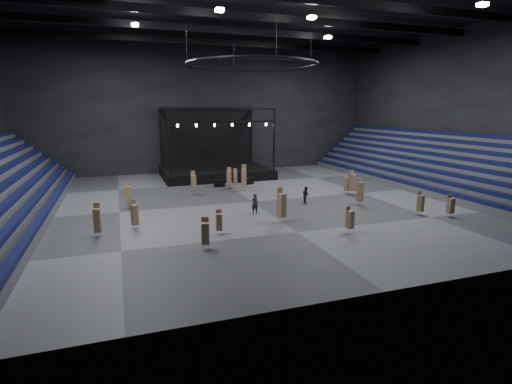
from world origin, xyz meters
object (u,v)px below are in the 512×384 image
object	(u,v)px
chair_stack_2	(350,219)
crew_member	(306,195)
stage	(214,165)
chair_stack_4	(219,221)
chair_stack_8	(205,233)
chair_stack_14	(244,178)
chair_stack_0	(97,220)
chair_stack_7	(235,178)
chair_stack_15	(135,214)
chair_stack_11	(451,205)
chair_stack_5	(229,178)
chair_stack_10	(420,203)
flight_case_mid	(249,181)
chair_stack_12	(360,191)
flight_case_left	(219,183)
chair_stack_9	(194,183)
flight_case_right	(240,180)
chair_stack_13	(281,205)
chair_stack_1	(346,184)
chair_stack_3	(353,182)
chair_stack_6	(128,195)

from	to	relation	value
chair_stack_2	crew_member	size ratio (longest dim) A/B	1.25
stage	chair_stack_4	distance (m)	26.05
chair_stack_8	chair_stack_14	size ratio (longest dim) A/B	0.73
crew_member	chair_stack_0	bearing A→B (deg)	109.23
chair_stack_0	chair_stack_7	bearing A→B (deg)	53.73
chair_stack_15	chair_stack_11	bearing A→B (deg)	-29.41
chair_stack_5	chair_stack_14	size ratio (longest dim) A/B	0.85
chair_stack_0	chair_stack_4	size ratio (longest dim) A/B	1.33
chair_stack_10	chair_stack_11	xyz separation A→B (m)	(1.95, -1.37, -0.06)
chair_stack_0	crew_member	xyz separation A→B (m)	(18.79, 4.65, -0.46)
flight_case_mid	chair_stack_12	xyz separation A→B (m)	(6.60, -13.83, 0.96)
flight_case_left	flight_case_mid	world-z (taller)	flight_case_left
flight_case_left	chair_stack_9	xyz separation A→B (m)	(-3.71, -3.75, 0.92)
chair_stack_12	crew_member	bearing A→B (deg)	131.11
chair_stack_0	chair_stack_14	distance (m)	19.20
flight_case_left	chair_stack_7	world-z (taller)	chair_stack_7
chair_stack_5	chair_stack_15	bearing A→B (deg)	-111.39
chair_stack_12	flight_case_right	bearing A→B (deg)	97.55
chair_stack_12	chair_stack_15	world-z (taller)	chair_stack_12
stage	chair_stack_14	bearing A→B (deg)	-85.67
stage	chair_stack_13	distance (m)	23.91
chair_stack_5	chair_stack_13	bearing A→B (deg)	-68.78
chair_stack_1	chair_stack_10	xyz separation A→B (m)	(1.29, -9.76, -0.02)
chair_stack_5	crew_member	bearing A→B (deg)	-39.66
chair_stack_9	chair_stack_15	xyz separation A→B (m)	(-6.48, -10.69, -0.14)
stage	flight_case_right	world-z (taller)	stage
chair_stack_1	chair_stack_9	bearing A→B (deg)	170.55
crew_member	chair_stack_7	bearing A→B (deg)	29.72
chair_stack_9	chair_stack_13	distance (m)	13.42
flight_case_left	chair_stack_7	bearing A→B (deg)	-35.86
chair_stack_3	chair_stack_7	size ratio (longest dim) A/B	1.18
stage	crew_member	size ratio (longest dim) A/B	8.62
chair_stack_2	chair_stack_8	bearing A→B (deg)	156.80
chair_stack_10	stage	bearing A→B (deg)	99.25
chair_stack_5	chair_stack_4	bearing A→B (deg)	-88.35
flight_case_right	chair_stack_6	bearing A→B (deg)	-145.79
chair_stack_6	chair_stack_10	world-z (taller)	chair_stack_6
chair_stack_14	chair_stack_1	bearing A→B (deg)	-5.22
flight_case_left	chair_stack_1	world-z (taller)	chair_stack_1
chair_stack_13	chair_stack_5	bearing A→B (deg)	72.04
flight_case_right	chair_stack_5	xyz separation A→B (m)	(-2.35, -3.72, 0.97)
crew_member	chair_stack_9	bearing A→B (deg)	59.31
stage	chair_stack_8	xyz separation A→B (m)	(-7.25, -28.22, -0.29)
chair_stack_3	chair_stack_11	distance (m)	10.93
chair_stack_4	flight_case_left	bearing A→B (deg)	84.36
chair_stack_14	chair_stack_13	bearing A→B (deg)	-71.60
chair_stack_2	chair_stack_4	world-z (taller)	chair_stack_2
stage	chair_stack_12	bearing A→B (deg)	-66.44
chair_stack_4	chair_stack_6	bearing A→B (deg)	128.14
chair_stack_1	flight_case_left	bearing A→B (deg)	151.99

